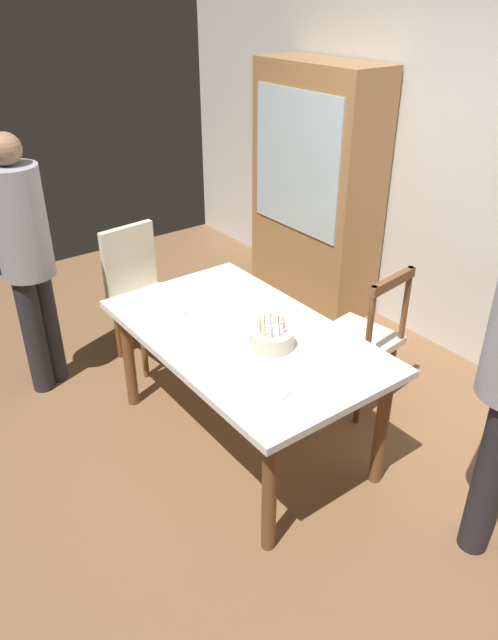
{
  "coord_description": "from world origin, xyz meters",
  "views": [
    {
      "loc": [
        2.23,
        -1.62,
        2.37
      ],
      "look_at": [
        0.05,
        0.0,
        0.83
      ],
      "focal_mm": 33.36,
      "sensor_mm": 36.0,
      "label": 1
    }
  ],
  "objects_px": {
    "dining_table": "(244,346)",
    "chair_spindle_back": "(361,340)",
    "china_cabinet": "(316,189)",
    "chair_upholstered": "(140,288)",
    "person_celebrant": "(26,253)",
    "plate_near_celebrant": "(168,311)",
    "plate_near_guest": "(268,388)",
    "birthday_cake": "(272,340)",
    "plate_far_side": "(265,314)"
  },
  "relations": [
    {
      "from": "birthday_cake",
      "to": "chair_upholstered",
      "type": "height_order",
      "value": "chair_upholstered"
    },
    {
      "from": "plate_near_guest",
      "to": "chair_spindle_back",
      "type": "bearing_deg",
      "value": 109.1
    },
    {
      "from": "plate_near_celebrant",
      "to": "chair_upholstered",
      "type": "relative_size",
      "value": 0.23
    },
    {
      "from": "plate_near_celebrant",
      "to": "plate_near_guest",
      "type": "relative_size",
      "value": 1.0
    },
    {
      "from": "person_celebrant",
      "to": "china_cabinet",
      "type": "bearing_deg",
      "value": 87.69
    },
    {
      "from": "person_celebrant",
      "to": "china_cabinet",
      "type": "xyz_separation_m",
      "value": [
        0.09,
        2.28,
        -0.0
      ]
    },
    {
      "from": "dining_table",
      "to": "chair_spindle_back",
      "type": "distance_m",
      "value": 0.83
    },
    {
      "from": "dining_table",
      "to": "birthday_cake",
      "type": "relative_size",
      "value": 5.75
    },
    {
      "from": "dining_table",
      "to": "plate_far_side",
      "type": "relative_size",
      "value": 7.32
    },
    {
      "from": "plate_near_celebrant",
      "to": "china_cabinet",
      "type": "height_order",
      "value": "china_cabinet"
    },
    {
      "from": "plate_near_celebrant",
      "to": "plate_near_guest",
      "type": "height_order",
      "value": "same"
    },
    {
      "from": "plate_far_side",
      "to": "person_celebrant",
      "type": "xyz_separation_m",
      "value": [
        -1.17,
        -0.93,
        0.21
      ]
    },
    {
      "from": "dining_table",
      "to": "plate_near_guest",
      "type": "xyz_separation_m",
      "value": [
        0.48,
        -0.21,
        0.09
      ]
    },
    {
      "from": "plate_near_guest",
      "to": "chair_spindle_back",
      "type": "xyz_separation_m",
      "value": [
        -0.35,
        1.01,
        -0.28
      ]
    },
    {
      "from": "birthday_cake",
      "to": "plate_far_side",
      "type": "distance_m",
      "value": 0.36
    },
    {
      "from": "birthday_cake",
      "to": "chair_upholstered",
      "type": "relative_size",
      "value": 0.29
    },
    {
      "from": "dining_table",
      "to": "birthday_cake",
      "type": "distance_m",
      "value": 0.26
    },
    {
      "from": "chair_spindle_back",
      "to": "chair_upholstered",
      "type": "height_order",
      "value": "same"
    },
    {
      "from": "plate_far_side",
      "to": "china_cabinet",
      "type": "bearing_deg",
      "value": 128.63
    },
    {
      "from": "chair_upholstered",
      "to": "birthday_cake",
      "type": "bearing_deg",
      "value": 1.63
    },
    {
      "from": "chair_upholstered",
      "to": "chair_spindle_back",
      "type": "bearing_deg",
      "value": 31.56
    },
    {
      "from": "person_celebrant",
      "to": "china_cabinet",
      "type": "height_order",
      "value": "china_cabinet"
    },
    {
      "from": "dining_table",
      "to": "chair_upholstered",
      "type": "height_order",
      "value": "chair_upholstered"
    },
    {
      "from": "plate_near_guest",
      "to": "china_cabinet",
      "type": "relative_size",
      "value": 0.12
    },
    {
      "from": "birthday_cake",
      "to": "plate_near_celebrant",
      "type": "distance_m",
      "value": 0.7
    },
    {
      "from": "birthday_cake",
      "to": "china_cabinet",
      "type": "xyz_separation_m",
      "value": [
        -1.37,
        1.54,
        0.17
      ]
    },
    {
      "from": "plate_near_guest",
      "to": "chair_upholstered",
      "type": "bearing_deg",
      "value": 173.43
    },
    {
      "from": "chair_upholstered",
      "to": "china_cabinet",
      "type": "relative_size",
      "value": 0.5
    },
    {
      "from": "chair_spindle_back",
      "to": "person_celebrant",
      "type": "xyz_separation_m",
      "value": [
        -1.38,
        -1.52,
        0.49
      ]
    },
    {
      "from": "plate_far_side",
      "to": "person_celebrant",
      "type": "distance_m",
      "value": 1.51
    },
    {
      "from": "birthday_cake",
      "to": "chair_spindle_back",
      "type": "height_order",
      "value": "chair_spindle_back"
    },
    {
      "from": "person_celebrant",
      "to": "birthday_cake",
      "type": "bearing_deg",
      "value": 26.83
    },
    {
      "from": "dining_table",
      "to": "chair_upholstered",
      "type": "xyz_separation_m",
      "value": [
        -1.19,
        -0.02,
        -0.11
      ]
    },
    {
      "from": "plate_near_celebrant",
      "to": "plate_near_guest",
      "type": "bearing_deg",
      "value": 0.0
    },
    {
      "from": "person_celebrant",
      "to": "china_cabinet",
      "type": "relative_size",
      "value": 0.88
    },
    {
      "from": "plate_near_celebrant",
      "to": "person_celebrant",
      "type": "height_order",
      "value": "person_celebrant"
    },
    {
      "from": "plate_near_guest",
      "to": "person_celebrant",
      "type": "bearing_deg",
      "value": -163.66
    },
    {
      "from": "birthday_cake",
      "to": "china_cabinet",
      "type": "relative_size",
      "value": 0.15
    },
    {
      "from": "dining_table",
      "to": "china_cabinet",
      "type": "height_order",
      "value": "china_cabinet"
    },
    {
      "from": "chair_spindle_back",
      "to": "person_celebrant",
      "type": "distance_m",
      "value": 2.11
    },
    {
      "from": "person_celebrant",
      "to": "chair_spindle_back",
      "type": "bearing_deg",
      "value": 47.66
    },
    {
      "from": "dining_table",
      "to": "birthday_cake",
      "type": "bearing_deg",
      "value": 5.54
    },
    {
      "from": "dining_table",
      "to": "chair_spindle_back",
      "type": "relative_size",
      "value": 1.69
    },
    {
      "from": "plate_far_side",
      "to": "person_celebrant",
      "type": "relative_size",
      "value": 0.13
    },
    {
      "from": "plate_near_celebrant",
      "to": "chair_upholstered",
      "type": "bearing_deg",
      "value": 165.57
    },
    {
      "from": "plate_near_celebrant",
      "to": "plate_far_side",
      "type": "bearing_deg",
      "value": 49.55
    },
    {
      "from": "chair_spindle_back",
      "to": "chair_upholstered",
      "type": "relative_size",
      "value": 1.0
    },
    {
      "from": "chair_spindle_back",
      "to": "china_cabinet",
      "type": "xyz_separation_m",
      "value": [
        -1.29,
        0.76,
        0.49
      ]
    },
    {
      "from": "dining_table",
      "to": "person_celebrant",
      "type": "bearing_deg",
      "value": -150.02
    },
    {
      "from": "plate_near_guest",
      "to": "chair_upholstered",
      "type": "relative_size",
      "value": 0.23
    }
  ]
}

